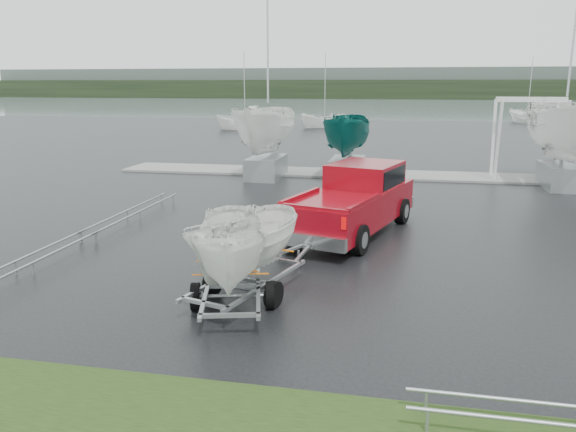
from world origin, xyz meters
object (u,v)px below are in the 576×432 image
(pickup_truck, at_px, (356,197))
(boat_hoist, at_px, (529,127))
(trailer_parked, at_px, (231,197))
(trailer_hitched, at_px, (245,195))

(pickup_truck, relative_size, boat_hoist, 1.67)
(pickup_truck, distance_m, trailer_parked, 7.41)
(trailer_hitched, xyz_separation_m, boat_hoist, (9.39, 18.39, 0.29))
(trailer_parked, relative_size, boat_hoist, 1.08)
(pickup_truck, bearing_deg, trailer_hitched, -90.00)
(trailer_hitched, bearing_deg, trailer_parked, -95.51)
(pickup_truck, bearing_deg, trailer_parked, -90.37)
(pickup_truck, height_order, trailer_hitched, trailer_hitched)
(trailer_hitched, distance_m, boat_hoist, 20.65)
(trailer_hitched, bearing_deg, pickup_truck, 90.00)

